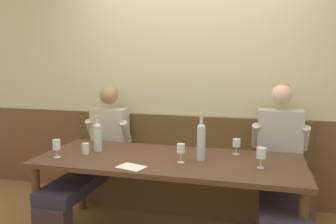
# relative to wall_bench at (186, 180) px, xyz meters

# --- Properties ---
(room_wall_back) EXTENTS (6.80, 0.08, 2.80)m
(room_wall_back) POSITION_rel_wall_bench_xyz_m (0.00, 0.26, 1.12)
(room_wall_back) COLOR beige
(room_wall_back) RESTS_ON ground
(wood_wainscot_panel) EXTENTS (6.80, 0.03, 0.94)m
(wood_wainscot_panel) POSITION_rel_wall_bench_xyz_m (0.00, 0.21, 0.19)
(wood_wainscot_panel) COLOR brown
(wood_wainscot_panel) RESTS_ON ground
(wall_bench) EXTENTS (2.50, 0.42, 0.94)m
(wall_bench) POSITION_rel_wall_bench_xyz_m (0.00, 0.00, 0.00)
(wall_bench) COLOR brown
(wall_bench) RESTS_ON ground
(dining_table) EXTENTS (2.20, 0.88, 0.72)m
(dining_table) POSITION_rel_wall_bench_xyz_m (0.00, -0.71, 0.37)
(dining_table) COLOR #4F3122
(dining_table) RESTS_ON ground
(person_right_seat) EXTENTS (0.48, 1.31, 1.28)m
(person_right_seat) POSITION_rel_wall_bench_xyz_m (-0.84, -0.38, 0.34)
(person_right_seat) COLOR #362634
(person_right_seat) RESTS_ON ground
(person_center_left_seat) EXTENTS (0.52, 1.31, 1.33)m
(person_center_left_seat) POSITION_rel_wall_bench_xyz_m (0.92, -0.36, 0.36)
(person_center_left_seat) COLOR #2C243D
(person_center_left_seat) RESTS_ON ground
(wine_bottle_clear_water) EXTENTS (0.07, 0.07, 0.33)m
(wine_bottle_clear_water) POSITION_rel_wall_bench_xyz_m (-0.68, -0.64, 0.58)
(wine_bottle_clear_water) COLOR #B6C9BC
(wine_bottle_clear_water) RESTS_ON dining_table
(wine_bottle_green_tall) EXTENTS (0.07, 0.07, 0.39)m
(wine_bottle_green_tall) POSITION_rel_wall_bench_xyz_m (0.27, -0.69, 0.61)
(wine_bottle_green_tall) COLOR #B8BFC3
(wine_bottle_green_tall) RESTS_ON dining_table
(wine_glass_left_end) EXTENTS (0.07, 0.07, 0.15)m
(wine_glass_left_end) POSITION_rel_wall_bench_xyz_m (0.13, -0.80, 0.55)
(wine_glass_left_end) COLOR silver
(wine_glass_left_end) RESTS_ON dining_table
(wine_glass_mid_left) EXTENTS (0.07, 0.07, 0.16)m
(wine_glass_mid_left) POSITION_rel_wall_bench_xyz_m (0.75, -0.78, 0.55)
(wine_glass_mid_left) COLOR silver
(wine_glass_mid_left) RESTS_ON dining_table
(wine_glass_center_front) EXTENTS (0.06, 0.06, 0.15)m
(wine_glass_center_front) POSITION_rel_wall_bench_xyz_m (-0.92, -0.92, 0.54)
(wine_glass_center_front) COLOR silver
(wine_glass_center_front) RESTS_ON dining_table
(wine_glass_mid_right) EXTENTS (0.07, 0.07, 0.14)m
(wine_glass_mid_right) POSITION_rel_wall_bench_xyz_m (0.54, -0.43, 0.53)
(wine_glass_mid_right) COLOR silver
(wine_glass_mid_right) RESTS_ON dining_table
(water_tumbler_right) EXTENTS (0.06, 0.06, 0.10)m
(water_tumbler_right) POSITION_rel_wall_bench_xyz_m (-0.74, -0.77, 0.49)
(water_tumbler_right) COLOR silver
(water_tumbler_right) RESTS_ON dining_table
(tasting_sheet_left_guest) EXTENTS (0.24, 0.20, 0.00)m
(tasting_sheet_left_guest) POSITION_rel_wall_bench_xyz_m (-0.22, -1.01, 0.44)
(tasting_sheet_left_guest) COLOR white
(tasting_sheet_left_guest) RESTS_ON dining_table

